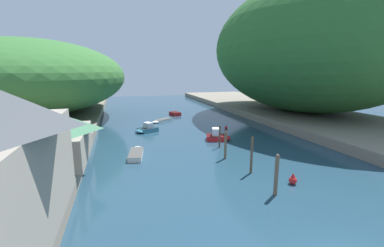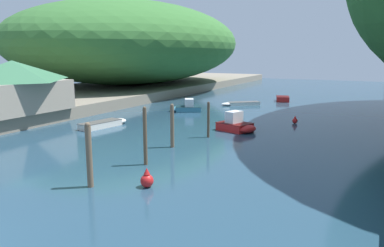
% 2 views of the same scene
% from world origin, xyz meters
% --- Properties ---
extents(water_surface, '(130.00, 130.00, 0.00)m').
position_xyz_m(water_surface, '(0.00, 30.00, 0.00)').
color(water_surface, '#234256').
rests_on(water_surface, ground).
extents(left_bank, '(22.00, 120.00, 1.32)m').
position_xyz_m(left_bank, '(-25.55, 30.00, 0.66)').
color(left_bank, gray).
rests_on(left_bank, ground).
extents(hillside_left, '(34.63, 48.48, 14.30)m').
position_xyz_m(hillside_left, '(-26.65, 49.88, 8.47)').
color(hillside_left, '#387033').
rests_on(hillside_left, left_bank).
extents(boathouse_shed, '(6.67, 9.82, 4.79)m').
position_xyz_m(boathouse_shed, '(-17.13, 17.77, 3.81)').
color(boathouse_shed, gray).
rests_on(boathouse_shed, left_bank).
extents(boat_small_dinghy, '(4.17, 3.54, 1.49)m').
position_xyz_m(boat_small_dinghy, '(-6.87, 32.70, 0.45)').
color(boat_small_dinghy, teal).
rests_on(boat_small_dinghy, water_surface).
extents(boat_far_right_bank, '(3.87, 3.00, 1.72)m').
position_xyz_m(boat_far_right_bank, '(2.49, 24.82, 0.52)').
color(boat_far_right_bank, red).
rests_on(boat_far_right_bank, water_surface).
extents(boat_near_quay, '(2.19, 5.33, 0.57)m').
position_xyz_m(boat_near_quay, '(-9.25, 21.20, 0.28)').
color(boat_near_quay, silver).
rests_on(boat_near_quay, water_surface).
extents(boat_white_cruiser, '(2.53, 3.66, 0.70)m').
position_xyz_m(boat_white_cruiser, '(0.99, 47.63, 0.35)').
color(boat_white_cruiser, red).
rests_on(boat_white_cruiser, water_surface).
extents(boat_mid_channel, '(4.84, 4.39, 0.43)m').
position_xyz_m(boat_mid_channel, '(-3.06, 40.68, 0.21)').
color(boat_mid_channel, white).
rests_on(boat_mid_channel, water_surface).
extents(mooring_post_nearest, '(0.31, 0.31, 3.39)m').
position_xyz_m(mooring_post_nearest, '(0.63, 8.11, 1.70)').
color(mooring_post_nearest, brown).
rests_on(mooring_post_nearest, water_surface).
extents(mooring_post_second, '(0.24, 0.24, 3.63)m').
position_xyz_m(mooring_post_second, '(0.97, 12.65, 1.82)').
color(mooring_post_second, brown).
rests_on(mooring_post_second, water_surface).
extents(mooring_post_middle, '(0.28, 0.28, 3.20)m').
position_xyz_m(mooring_post_middle, '(0.26, 17.19, 1.61)').
color(mooring_post_middle, brown).
rests_on(mooring_post_middle, water_surface).
extents(mooring_post_fourth, '(0.21, 0.21, 2.94)m').
position_xyz_m(mooring_post_fourth, '(1.24, 21.34, 1.48)').
color(mooring_post_fourth, '#4C3D2D').
rests_on(mooring_post_fourth, water_surface).
extents(channel_buoy_near, '(0.68, 0.68, 1.03)m').
position_xyz_m(channel_buoy_near, '(3.24, 9.39, 0.40)').
color(channel_buoy_near, red).
rests_on(channel_buoy_near, water_surface).
extents(channel_buoy_far, '(0.51, 0.51, 0.77)m').
position_xyz_m(channel_buoy_far, '(6.27, 30.76, 0.30)').
color(channel_buoy_far, red).
rests_on(channel_buoy_far, water_surface).
extents(person_on_quay, '(0.35, 0.43, 1.69)m').
position_xyz_m(person_on_quay, '(-15.86, 15.78, 2.30)').
color(person_on_quay, '#282D3D').
rests_on(person_on_quay, left_bank).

